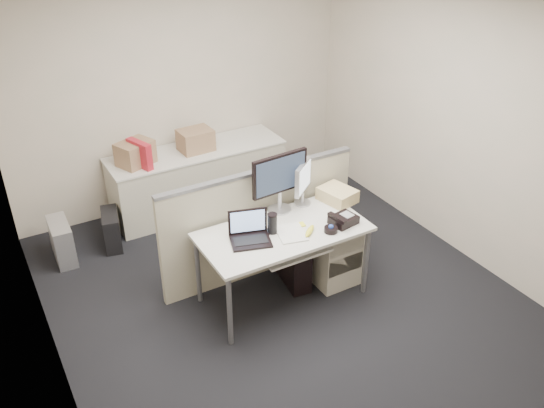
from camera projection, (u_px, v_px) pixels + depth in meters
floor at (282, 296)px, 5.43m from camera, size 4.00×4.50×0.01m
wall_back at (181, 90)px, 6.44m from camera, size 4.00×0.02×2.70m
wall_front at (501, 331)px, 3.06m from camera, size 4.00×0.02×2.70m
wall_left at (30, 233)px, 3.89m from camera, size 0.02×4.50×2.70m
wall_right at (460, 122)px, 5.61m from camera, size 0.02×4.50×2.70m
desk at (283, 237)px, 5.09m from camera, size 1.50×0.75×0.73m
keyboard_tray at (294, 251)px, 4.98m from camera, size 0.62×0.32×0.02m
drawer_pedestal at (329, 248)px, 5.54m from camera, size 0.40×0.55×0.65m
cubicle_partition at (259, 224)px, 5.48m from camera, size 2.00×0.06×1.10m
back_counter at (198, 179)px, 6.69m from camera, size 2.00×0.60×0.72m
monitor_main at (280, 183)px, 5.22m from camera, size 0.59×0.26×0.57m
monitor_small at (303, 184)px, 5.37m from camera, size 0.37×0.35×0.42m
laptop at (250, 230)px, 4.84m from camera, size 0.40×0.34×0.25m
trackball at (331, 230)px, 5.03m from camera, size 0.13×0.13×0.05m
desk_phone at (344, 220)px, 5.14m from camera, size 0.25×0.22×0.07m
paper_stack at (291, 233)px, 5.01m from camera, size 0.30×0.35×0.01m
sticky_pad at (301, 225)px, 5.13m from camera, size 0.08×0.08×0.01m
travel_mug at (272, 224)px, 4.99m from camera, size 0.10×0.10×0.18m
banana at (310, 231)px, 5.01m from camera, size 0.19×0.17×0.04m
cellphone at (266, 232)px, 5.03m from camera, size 0.08×0.11×0.01m
manila_folders at (337, 195)px, 5.49m from camera, size 0.33×0.38×0.12m
keyboard at (286, 248)px, 4.98m from camera, size 0.51×0.19×0.03m
pc_tower_desk at (293, 263)px, 5.51m from camera, size 0.25×0.49×0.44m
pc_tower_spare_dark at (112, 230)px, 6.06m from camera, size 0.25×0.44×0.39m
pc_tower_spare_silver at (62, 241)px, 5.84m from camera, size 0.20×0.47×0.43m
cardboard_box_left at (135, 154)px, 6.13m from camera, size 0.44×0.40×0.27m
cardboard_box_right at (196, 141)px, 6.44m from camera, size 0.38×0.30×0.26m
red_binder at (140, 155)px, 6.07m from camera, size 0.18×0.34×0.31m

